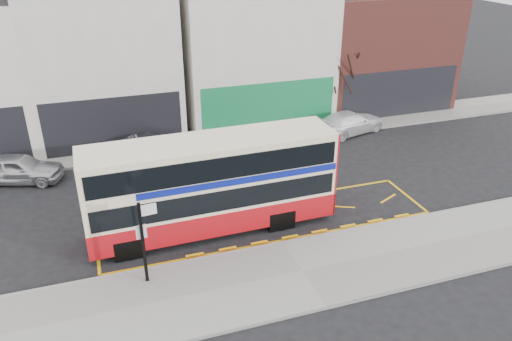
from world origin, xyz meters
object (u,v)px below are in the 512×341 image
object	(u,v)px
bus_stop_post	(144,235)
car_white	(350,122)
street_tree_right	(343,60)
car_grey	(151,148)
double_decker_bus	(213,184)
car_silver	(18,168)

from	to	relation	value
bus_stop_post	car_white	world-z (taller)	bus_stop_post
car_white	street_tree_right	bearing A→B (deg)	-22.31
car_grey	street_tree_right	size ratio (longest dim) A/B	0.68
bus_stop_post	double_decker_bus	bearing A→B (deg)	36.36
double_decker_bus	car_white	bearing A→B (deg)	35.94
street_tree_right	car_white	bearing A→B (deg)	-97.28
bus_stop_post	car_grey	bearing A→B (deg)	76.16
car_silver	car_grey	world-z (taller)	car_silver
car_white	car_grey	bearing A→B (deg)	75.07
bus_stop_post	street_tree_right	xyz separation A→B (m)	(13.81, 12.56, 2.00)
bus_stop_post	car_white	size ratio (longest dim) A/B	0.68
double_decker_bus	car_silver	world-z (taller)	double_decker_bus
car_grey	street_tree_right	bearing A→B (deg)	-87.29
car_silver	car_grey	xyz separation A→B (m)	(6.53, 0.65, -0.05)
car_silver	double_decker_bus	bearing A→B (deg)	-113.86
car_silver	street_tree_right	size ratio (longest dim) A/B	0.71
car_white	street_tree_right	world-z (taller)	street_tree_right
car_silver	car_grey	bearing A→B (deg)	-66.34
bus_stop_post	car_silver	xyz separation A→B (m)	(-4.99, 9.97, -1.31)
double_decker_bus	car_silver	bearing A→B (deg)	137.21
bus_stop_post	car_white	distance (m)	17.30
car_grey	car_silver	bearing A→B (deg)	89.43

